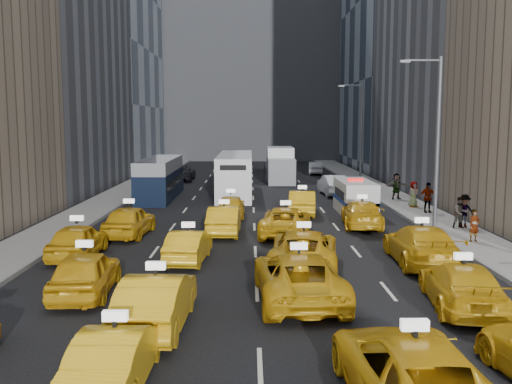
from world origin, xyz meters
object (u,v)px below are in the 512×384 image
double_decker (160,179)px  pedestrian_0 (474,226)px  taxi_1 (116,355)px  box_truck (280,165)px  nypd_van (355,198)px  taxi_2 (413,372)px  city_bus (235,175)px

double_decker → pedestrian_0: size_ratio=6.73×
taxi_1 → double_decker: size_ratio=0.39×
taxi_1 → box_truck: size_ratio=0.54×
double_decker → box_truck: 14.93m
nypd_van → double_decker: 15.41m
taxi_2 → nypd_van: bearing=-100.3°
taxi_1 → nypd_van: (9.55, 23.36, 0.34)m
nypd_van → double_decker: (-13.41, 7.59, 0.45)m
taxi_2 → city_bus: (-4.45, 34.17, 0.82)m
city_bus → double_decker: bearing=-164.3°
box_truck → nypd_van: bearing=-85.6°
box_truck → taxi_1: bearing=-104.6°
taxi_1 → city_bus: (1.78, 32.99, 0.92)m
taxi_1 → taxi_2: bearing=171.1°
double_decker → city_bus: size_ratio=0.82×
city_bus → box_truck: bearing=62.3°
nypd_van → pedestrian_0: bearing=-73.3°
taxi_1 → pedestrian_0: size_ratio=2.64×
nypd_van → taxi_2: bearing=-104.4°
nypd_van → box_truck: box_truck is taller
taxi_1 → city_bus: city_bus is taller
taxi_2 → pedestrian_0: bearing=-117.9°
box_truck → pedestrian_0: bearing=-81.4°
taxi_2 → box_truck: 43.49m
double_decker → nypd_van: bearing=-23.7°
double_decker → pedestrian_0: double_decker is taller
double_decker → taxi_1: bearing=-77.1°
taxi_2 → box_truck: bearing=-92.0°
nypd_van → city_bus: (-7.77, 9.63, 0.58)m
pedestrian_0 → city_bus: bearing=102.4°
taxi_1 → nypd_van: 25.24m
taxi_1 → pedestrian_0: pedestrian_0 is taller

